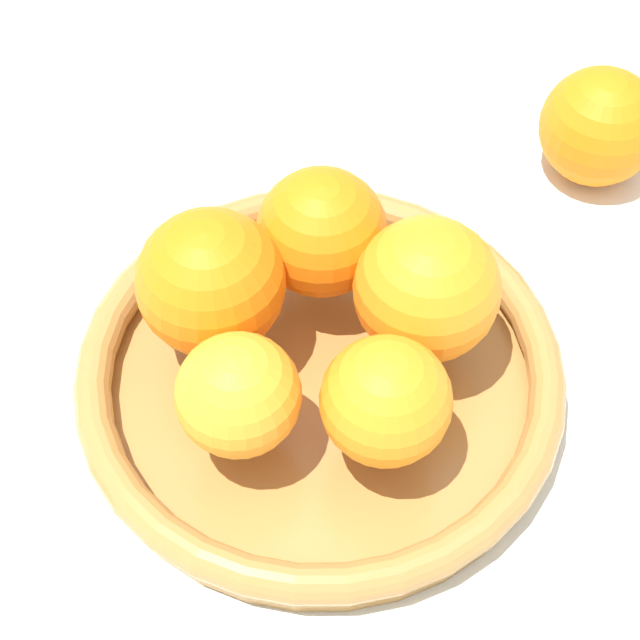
{
  "coord_description": "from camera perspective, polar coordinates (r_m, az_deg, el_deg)",
  "views": [
    {
      "loc": [
        -0.22,
        -0.26,
        0.53
      ],
      "look_at": [
        0.0,
        0.0,
        0.07
      ],
      "focal_mm": 60.0,
      "sensor_mm": 36.0,
      "label": 1
    }
  ],
  "objects": [
    {
      "name": "ground_plane",
      "position": [
        0.62,
        0.0,
        -3.86
      ],
      "size": [
        4.0,
        4.0,
        0.0
      ],
      "primitive_type": "plane",
      "color": "silver"
    },
    {
      "name": "fruit_bowl",
      "position": [
        0.61,
        0.0,
        -3.0
      ],
      "size": [
        0.28,
        0.28,
        0.03
      ],
      "color": "#A57238",
      "rests_on": "ground_plane"
    },
    {
      "name": "orange_pile",
      "position": [
        0.57,
        -0.17,
        0.81
      ],
      "size": [
        0.19,
        0.19,
        0.08
      ],
      "color": "orange",
      "rests_on": "fruit_bowl"
    },
    {
      "name": "stray_orange",
      "position": [
        0.73,
        14.67,
        9.96
      ],
      "size": [
        0.08,
        0.08,
        0.08
      ],
      "primitive_type": "sphere",
      "color": "orange",
      "rests_on": "ground_plane"
    }
  ]
}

